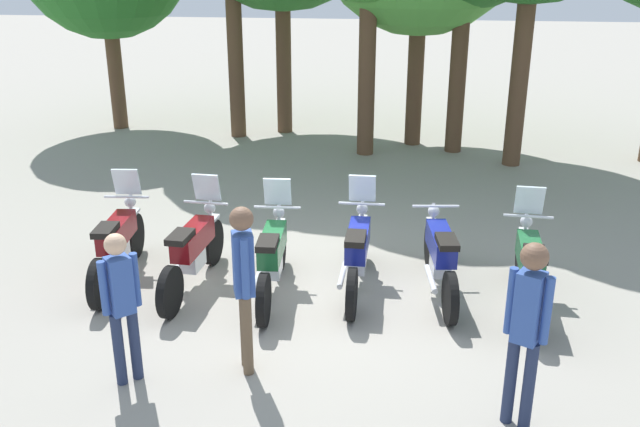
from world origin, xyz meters
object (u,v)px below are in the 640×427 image
motorcycle_5 (529,267)px  person_0 (121,298)px  motorcycle_1 (193,250)px  motorcycle_4 (440,256)px  person_2 (527,321)px  motorcycle_3 (357,251)px  motorcycle_0 (118,243)px  person_1 (244,276)px  motorcycle_2 (272,256)px

motorcycle_5 → person_0: person_0 is taller
motorcycle_1 → motorcycle_4: bearing=-81.9°
person_0 → person_2: 3.83m
motorcycle_3 → motorcycle_0: bearing=92.7°
motorcycle_3 → person_1: size_ratio=1.21×
person_0 → motorcycle_4: bearing=-96.7°
motorcycle_1 → motorcycle_2: same height
motorcycle_2 → person_2: (2.75, -2.33, 0.57)m
motorcycle_3 → person_0: bearing=138.4°
motorcycle_5 → person_2: size_ratio=1.20×
motorcycle_4 → motorcycle_0: bearing=85.1°
motorcycle_1 → person_1: (1.12, -1.80, 0.56)m
person_0 → person_1: (1.15, 0.36, 0.14)m
motorcycle_5 → person_2: (-0.43, -2.42, 0.57)m
motorcycle_0 → motorcycle_3: 3.18m
person_0 → motorcycle_5: bearing=-106.6°
motorcycle_2 → person_2: person_2 is taller
motorcycle_5 → person_1: size_ratio=1.21×
motorcycle_2 → person_0: person_0 is taller
person_2 → person_0: bearing=-65.4°
person_1 → person_2: bearing=-32.2°
person_2 → motorcycle_4: bearing=-138.8°
motorcycle_3 → motorcycle_4: size_ratio=1.00×
motorcycle_4 → motorcycle_5: motorcycle_5 is taller
motorcycle_0 → motorcycle_1: 1.07m
motorcycle_1 → person_1: size_ratio=1.21×
motorcycle_2 → person_0: (-1.08, -2.12, 0.43)m
motorcycle_0 → motorcycle_5: (5.29, -0.05, 0.00)m
motorcycle_5 → person_0: (-4.25, -2.21, 0.43)m
motorcycle_0 → person_0: size_ratio=1.35×
motorcycle_1 → motorcycle_2: size_ratio=1.00×
motorcycle_5 → person_2: 2.52m
motorcycle_2 → person_2: 3.65m
motorcycle_4 → motorcycle_2: bearing=91.1°
motorcycle_2 → person_1: person_1 is taller
motorcycle_4 → person_0: bearing=120.1°
motorcycle_0 → motorcycle_2: same height
motorcycle_3 → motorcycle_5: (2.12, -0.19, 0.00)m
motorcycle_0 → motorcycle_1: size_ratio=1.00×
motorcycle_1 → person_0: bearing=-177.2°
motorcycle_1 → person_1: person_1 is taller
motorcycle_2 → person_0: bearing=149.5°
motorcycle_1 → person_0: person_0 is taller
motorcycle_2 → motorcycle_5: (3.18, 0.09, 0.00)m
motorcycle_4 → person_1: person_1 is taller
motorcycle_0 → motorcycle_2: size_ratio=1.00×
motorcycle_1 → motorcycle_5: same height
motorcycle_0 → motorcycle_5: bearing=-96.2°
motorcycle_0 → motorcycle_5: 5.29m
motorcycle_0 → person_2: 5.48m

